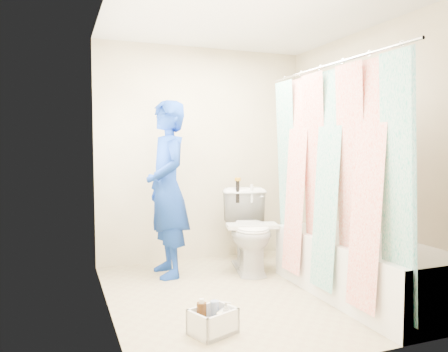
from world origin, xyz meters
name	(u,v)px	position (x,y,z in m)	size (l,w,h in m)	color
floor	(249,293)	(0.00, 0.00, 0.00)	(2.60, 2.60, 0.00)	tan
ceiling	(250,15)	(0.00, 0.00, 2.40)	(2.40, 2.60, 0.02)	silver
wall_back	(203,154)	(0.00, 1.30, 1.20)	(2.40, 0.02, 2.40)	beige
wall_front	(341,163)	(0.00, -1.30, 1.20)	(2.40, 0.02, 2.40)	beige
wall_left	(107,159)	(-1.20, 0.00, 1.20)	(0.02, 2.60, 2.40)	beige
wall_right	(364,156)	(1.20, 0.00, 1.20)	(0.02, 2.60, 2.40)	beige
bathtub	(360,266)	(0.85, -0.43, 0.27)	(0.70, 1.75, 0.50)	white
curtain_rod	(331,65)	(0.52, -0.43, 1.95)	(0.02, 0.02, 1.90)	silver
shower_curtain	(329,180)	(0.52, -0.43, 1.02)	(0.06, 1.75, 1.80)	white
toilet	(249,230)	(0.30, 0.66, 0.42)	(0.47, 0.82, 0.84)	white
tank_lid	(252,226)	(0.27, 0.53, 0.49)	(0.51, 0.22, 0.04)	silver
tank_internals	(241,190)	(0.30, 0.89, 0.82)	(0.20, 0.09, 0.27)	black
plumber	(167,189)	(-0.54, 0.79, 0.87)	(0.64, 0.42, 1.75)	navy
cleaning_caddy	(214,322)	(-0.57, -0.67, 0.08)	(0.36, 0.32, 0.22)	white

